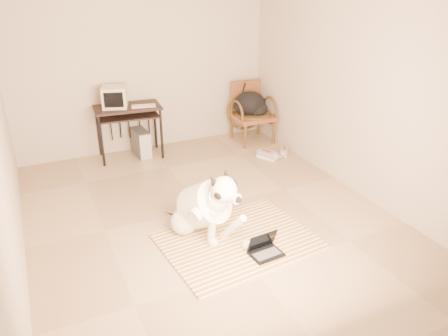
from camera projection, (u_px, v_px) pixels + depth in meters
floor at (202, 208)px, 5.33m from camera, size 4.50×4.50×0.00m
wall_back at (143, 63)px, 6.61m from camera, size 4.50×0.00×4.50m
wall_front at (326, 186)px, 2.91m from camera, size 4.50×0.00×4.50m
wall_right at (345, 82)px, 5.53m from camera, size 0.00×4.50×4.50m
rug at (238, 241)px, 4.67m from camera, size 1.67×1.34×0.02m
dog at (205, 207)px, 4.66m from camera, size 0.69×1.08×0.87m
laptop at (265, 249)px, 4.43m from camera, size 0.34×0.26×0.23m
computer_desk at (128, 114)px, 6.49m from camera, size 1.01×0.62×0.80m
crt_monitor at (115, 97)px, 6.35m from camera, size 0.42×0.41×0.31m
desk_keyboard at (143, 106)px, 6.43m from camera, size 0.36×0.20×0.02m
pc_tower at (141, 143)px, 6.73m from camera, size 0.21×0.45×0.41m
rattan_chair at (251, 112)px, 7.25m from camera, size 0.65×0.63×0.96m
backpack at (251, 105)px, 7.14m from camera, size 0.54×0.47×0.40m
sneaker_left at (267, 155)px, 6.71m from camera, size 0.26×0.35×0.11m
sneaker_right at (284, 152)px, 6.86m from camera, size 0.25×0.28×0.09m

